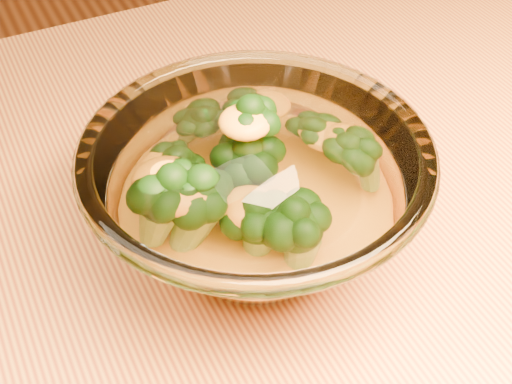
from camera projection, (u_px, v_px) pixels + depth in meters
table at (237, 342)px, 0.60m from camera, size 1.20×0.80×0.75m
glass_bowl at (256, 197)px, 0.50m from camera, size 0.24×0.24×0.11m
cheese_sauce at (256, 220)px, 0.52m from camera, size 0.14×0.14×0.04m
broccoli_heap at (240, 176)px, 0.49m from camera, size 0.18×0.16×0.08m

